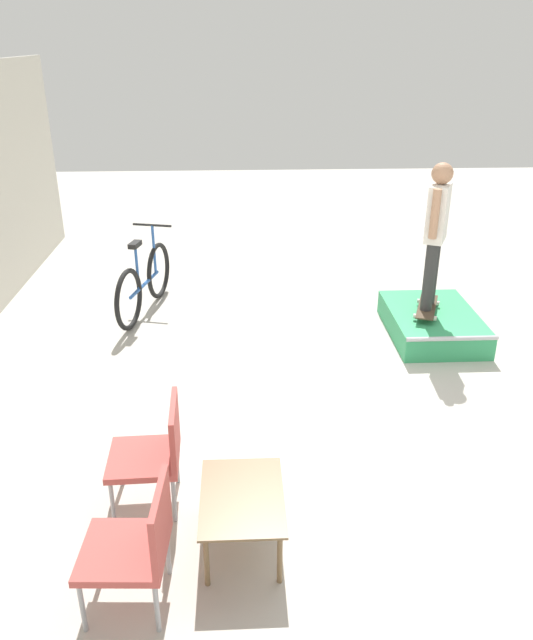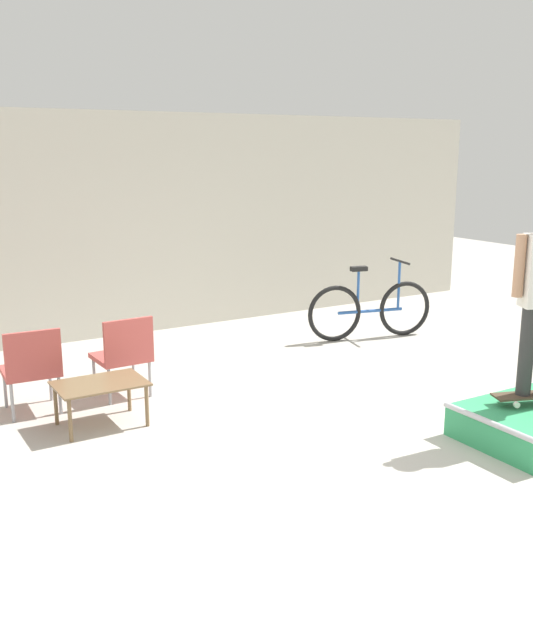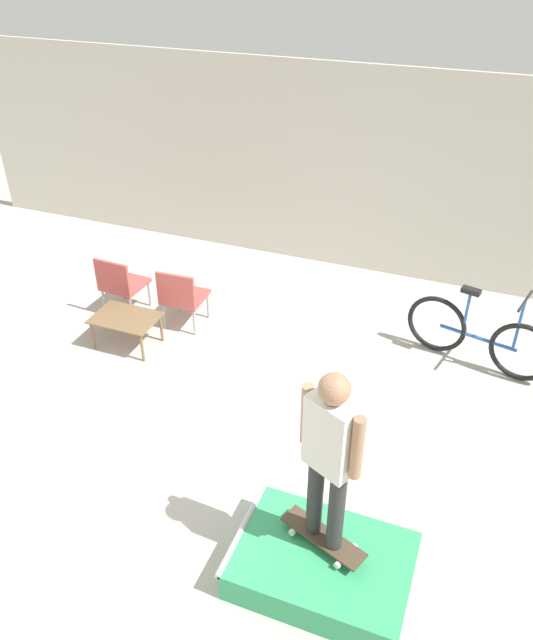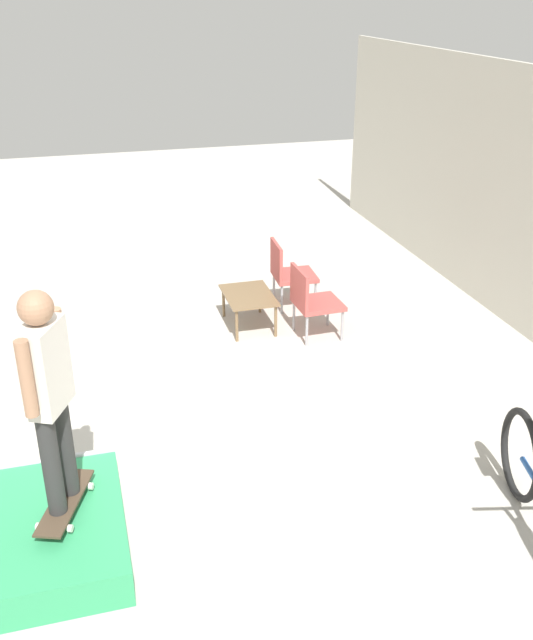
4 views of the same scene
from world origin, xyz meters
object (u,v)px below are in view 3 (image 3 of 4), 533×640
Objects in this scene: skateboard_on_ramp at (323,537)px; coffee_table at (126,320)px; patio_chair_left at (120,282)px; bicycle at (478,336)px; patio_chair_right at (182,295)px; person_skater at (330,450)px; skate_ramp_box at (322,565)px.

coffee_table is (-3.25, 2.20, -0.01)m from skateboard_on_ramp.
bicycle is (4.61, 0.56, -0.08)m from patio_chair_left.
patio_chair_right reaches higher than skateboard_on_ramp.
skate_ramp_box is at bearing -46.19° from person_skater.
patio_chair_right is at bearing 53.93° from coffee_table.
person_skater reaches higher than bicycle.
bicycle is (0.86, 3.50, 0.25)m from skate_ramp_box.
patio_chair_left reaches higher than coffee_table.
skateboard_on_ramp is 0.90× the size of patio_chair_left.
bicycle reaches higher than coffee_table.
bicycle is at bearing -170.03° from patio_chair_left.
bicycle is (0.89, 3.40, -0.96)m from person_skater.
patio_chair_left is at bearing 141.93° from skate_ramp_box.
person_skater reaches higher than skate_ramp_box.
skateboard_on_ramp is at bearing 132.37° from patio_chair_right.
skate_ramp_box is at bearing -35.01° from coffee_table.
skate_ramp_box is 1.88× the size of skateboard_on_ramp.
coffee_table is at bearing 170.99° from person_skater.
patio_chair_right reaches higher than skate_ramp_box.
skateboard_on_ramp is 0.98m from person_skater.
skate_ramp_box is 0.25m from skateboard_on_ramp.
coffee_table is at bearing 166.46° from skateboard_on_ramp.
bicycle is at bearing -173.41° from patio_chair_right.
skateboard_on_ramp is 3.93m from coffee_table.
patio_chair_right is 3.73m from bicycle.
patio_chair_right is 0.49× the size of bicycle.
bicycle is at bearing 100.43° from person_skater.
skateboard_on_ramp reaches higher than skate_ramp_box.
patio_chair_right is at bearing -157.59° from bicycle.
skate_ramp_box is at bearing 144.91° from patio_chair_left.
bicycle is at bearing 16.14° from coffee_table.
patio_chair_right is at bearing 155.09° from skateboard_on_ramp.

